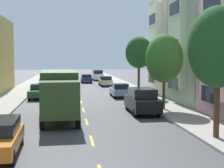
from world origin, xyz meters
TOP-DOWN VIEW (x-y plane):
  - ground_plane at (0.00, 30.00)m, footprint 160.00×160.00m
  - sidewalk_left at (-7.10, 28.00)m, footprint 3.20×120.00m
  - sidewalk_right at (7.10, 28.00)m, footprint 3.20×120.00m
  - lane_centerline_dashes at (0.00, 24.50)m, footprint 0.14×47.20m
  - townhouse_fourth_cream at (14.76, 26.82)m, footprint 12.93×7.60m
  - street_tree_nearest at (6.40, 6.34)m, footprint 3.11×3.11m
  - street_tree_second at (6.40, 15.95)m, footprint 2.99×2.99m
  - street_tree_third at (6.40, 25.57)m, footprint 2.93×2.93m
  - delivery_box_truck at (-1.81, 13.35)m, footprint 2.69×8.18m
  - parked_suv_burgundy at (-4.37, 42.03)m, footprint 2.03×4.83m
  - parked_suv_white at (4.22, 52.52)m, footprint 2.01×4.82m
  - parked_suv_black at (4.38, 14.84)m, footprint 1.97×4.81m
  - parked_sedan_red at (-4.31, 36.30)m, footprint 1.89×4.54m
  - parked_hatchback_sky at (4.27, 25.28)m, footprint 1.77×4.01m
  - parked_hatchback_champagne at (4.29, 39.46)m, footprint 1.83×4.04m
  - parked_hatchback_forest at (-4.28, 25.12)m, footprint 1.83×4.04m
  - moving_navy_sedan at (1.80, 46.71)m, footprint 1.80×4.50m

SIDE VIEW (x-z plane):
  - ground_plane at x=0.00m, z-range 0.00..0.00m
  - lane_centerline_dashes at x=0.00m, z-range 0.00..0.01m
  - sidewalk_left at x=-7.10m, z-range 0.00..0.14m
  - sidewalk_right at x=7.10m, z-range 0.00..0.14m
  - parked_sedan_red at x=-4.31m, z-range 0.03..1.46m
  - moving_navy_sedan at x=1.80m, z-range 0.03..1.46m
  - parked_hatchback_sky at x=4.27m, z-range 0.01..1.51m
  - parked_hatchback_champagne at x=4.29m, z-range 0.01..1.51m
  - parked_hatchback_forest at x=-4.28m, z-range 0.01..1.51m
  - parked_suv_burgundy at x=-4.37m, z-range 0.02..1.95m
  - parked_suv_white at x=4.22m, z-range 0.02..1.95m
  - parked_suv_black at x=4.38m, z-range 0.02..1.95m
  - delivery_box_truck at x=-1.81m, z-range 0.24..3.54m
  - street_tree_second at x=6.40m, z-range 1.18..7.18m
  - street_tree_nearest at x=6.40m, z-range 1.40..8.15m
  - street_tree_third at x=6.40m, z-range 1.60..7.99m
  - townhouse_fourth_cream at x=14.76m, z-range -0.20..11.17m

